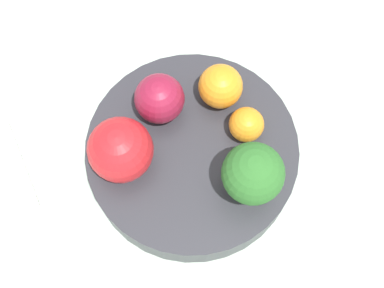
# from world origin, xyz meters

# --- Properties ---
(ground_plane) EXTENTS (6.00, 6.00, 0.00)m
(ground_plane) POSITION_xyz_m (0.00, 0.00, 0.00)
(ground_plane) COLOR gray
(table_surface) EXTENTS (1.20, 1.20, 0.02)m
(table_surface) POSITION_xyz_m (0.00, 0.00, 0.01)
(table_surface) COLOR #B2C6B2
(table_surface) RESTS_ON ground_plane
(bowl) EXTENTS (0.21, 0.21, 0.04)m
(bowl) POSITION_xyz_m (0.00, 0.00, 0.04)
(bowl) COLOR #2D2D33
(bowl) RESTS_ON table_surface
(broccoli) EXTENTS (0.06, 0.06, 0.07)m
(broccoli) POSITION_xyz_m (0.05, 0.05, 0.10)
(broccoli) COLOR #99C17A
(broccoli) RESTS_ON bowl
(apple_red) EXTENTS (0.06, 0.06, 0.06)m
(apple_red) POSITION_xyz_m (0.01, -0.07, 0.09)
(apple_red) COLOR red
(apple_red) RESTS_ON bowl
(apple_green) EXTENTS (0.05, 0.05, 0.05)m
(apple_green) POSITION_xyz_m (-0.04, -0.03, 0.09)
(apple_green) COLOR maroon
(apple_green) RESTS_ON bowl
(orange_front) EXTENTS (0.04, 0.04, 0.04)m
(orange_front) POSITION_xyz_m (-0.05, 0.03, 0.08)
(orange_front) COLOR orange
(orange_front) RESTS_ON bowl
(orange_back) EXTENTS (0.03, 0.03, 0.03)m
(orange_back) POSITION_xyz_m (-0.01, 0.05, 0.08)
(orange_back) COLOR orange
(orange_back) RESTS_ON bowl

